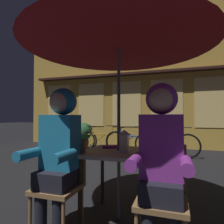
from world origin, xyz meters
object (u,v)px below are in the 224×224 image
object	(u,v)px
lantern	(124,140)
bicycle_fourth	(169,144)
potted_plant	(83,134)
book	(111,147)
person_left_hooded	(59,144)
bicycle_nearest	(75,139)
bicycle_second	(100,140)
chair_left	(62,180)
chair_right	(162,191)
bicycle_third	(129,142)
patio_umbrella	(119,32)
cafe_table	(119,160)
person_right_hooded	(161,149)

from	to	relation	value
lantern	bicycle_fourth	world-z (taller)	lantern
potted_plant	book	bearing A→B (deg)	-59.27
person_left_hooded	potted_plant	xyz separation A→B (m)	(-1.89, 4.35, -0.30)
bicycle_nearest	bicycle_second	distance (m)	0.95
chair_left	chair_right	bearing A→B (deg)	0.00
bicycle_third	book	xyz separation A→B (m)	(0.57, -3.44, 0.41)
patio_umbrella	chair_right	bearing A→B (deg)	-37.55
person_left_hooded	bicycle_fourth	size ratio (longest dim) A/B	0.85
lantern	bicycle_nearest	world-z (taller)	lantern
bicycle_second	potted_plant	distance (m)	0.70
chair_left	potted_plant	world-z (taller)	potted_plant
book	potted_plant	bearing A→B (deg)	97.35
chair_left	bicycle_fourth	bearing A→B (deg)	77.44
cafe_table	person_right_hooded	bearing A→B (deg)	-41.57
patio_umbrella	book	bearing A→B (deg)	129.67
lantern	person_left_hooded	distance (m)	0.68
bicycle_third	chair_right	bearing A→B (deg)	-73.31
bicycle_fourth	person_left_hooded	bearing A→B (deg)	-102.39
bicycle_second	bicycle_third	distance (m)	1.01
chair_left	potted_plant	size ratio (longest dim) A/B	0.95
chair_left	bicycle_nearest	world-z (taller)	chair_left
bicycle_second	bicycle_fourth	size ratio (longest dim) A/B	1.00
patio_umbrella	bicycle_nearest	size ratio (longest dim) A/B	1.38
chair_left	bicycle_second	size ratio (longest dim) A/B	0.52
cafe_table	bicycle_fourth	distance (m)	3.70
person_right_hooded	book	distance (m)	0.88
chair_right	person_left_hooded	distance (m)	1.03
person_left_hooded	person_right_hooded	distance (m)	0.96
cafe_table	person_right_hooded	world-z (taller)	person_right_hooded
cafe_table	person_left_hooded	size ratio (longest dim) A/B	0.53
bicycle_third	book	world-z (taller)	bicycle_third
bicycle_second	bicycle_nearest	bearing A→B (deg)	177.84
bicycle_nearest	bicycle_fourth	distance (m)	3.09
potted_plant	bicycle_second	bearing A→B (deg)	-9.02
person_left_hooded	person_right_hooded	size ratio (longest dim) A/B	1.00
lantern	potted_plant	world-z (taller)	lantern
lantern	book	distance (m)	0.31
bicycle_fourth	book	world-z (taller)	bicycle_fourth
person_right_hooded	bicycle_fourth	size ratio (longest dim) A/B	0.85
cafe_table	book	distance (m)	0.26
chair_left	person_right_hooded	distance (m)	1.03
person_left_hooded	cafe_table	bearing A→B (deg)	41.57
cafe_table	bicycle_nearest	world-z (taller)	bicycle_nearest
chair_right	person_right_hooded	xyz separation A→B (m)	(0.00, -0.06, 0.36)
person_right_hooded	bicycle_second	xyz separation A→B (m)	(-2.19, 4.24, -0.50)
chair_left	person_right_hooded	xyz separation A→B (m)	(0.96, -0.06, 0.36)
bicycle_second	person_right_hooded	bearing A→B (deg)	-62.70
book	potted_plant	distance (m)	4.36
cafe_table	chair_left	xyz separation A→B (m)	(-0.48, -0.37, -0.15)
cafe_table	person_right_hooded	xyz separation A→B (m)	(0.48, -0.43, 0.21)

